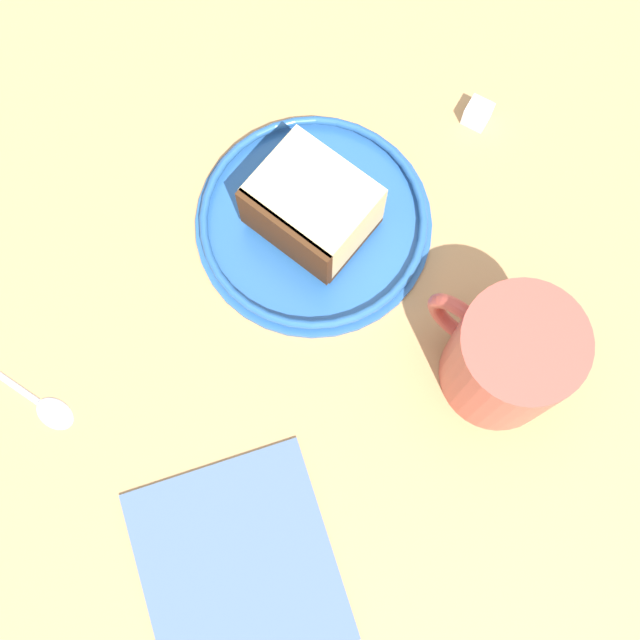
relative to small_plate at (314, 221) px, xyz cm
name	(u,v)px	position (x,y,z in cm)	size (l,w,h in cm)	color
ground_plane	(324,300)	(4.54, -3.25, -2.20)	(121.66, 121.66, 2.98)	tan
small_plate	(314,221)	(0.00, 0.00, 0.00)	(17.92, 17.92, 1.45)	#26599E
cake_slice	(311,208)	(0.04, -0.27, 2.83)	(8.95, 7.99, 5.41)	#472814
tea_mug	(508,357)	(17.30, 1.38, 4.14)	(10.85, 8.22, 9.55)	#BF4C3F
teaspoon	(29,396)	(-4.50, -23.76, -0.36)	(12.83, 4.03, 0.80)	silver
folded_napkin	(237,566)	(14.32, -20.94, -0.41)	(13.98, 12.88, 0.60)	slate
sugar_cube	(478,114)	(2.46, 15.37, 0.21)	(1.84, 1.84, 1.84)	white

